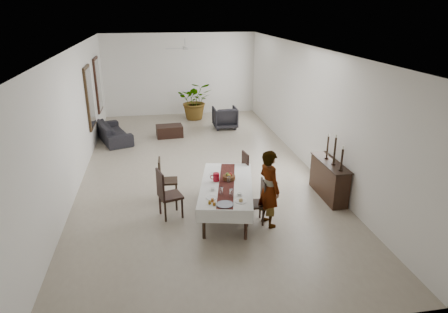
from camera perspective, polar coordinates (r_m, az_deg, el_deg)
floor at (r=10.92m, az=-3.74°, el=-1.70°), size 6.00×12.00×0.00m
ceiling at (r=10.14m, az=-4.17°, el=15.27°), size 6.00×12.00×0.02m
wall_back at (r=16.28m, az=-6.30°, el=11.56°), size 6.00×0.02×3.20m
wall_front at (r=4.89m, az=3.91°, el=-10.76°), size 6.00×0.02×3.20m
wall_left at (r=10.55m, az=-20.44°, el=5.39°), size 0.02×12.00×3.20m
wall_right at (r=11.12m, az=11.72°, el=7.01°), size 0.02×12.00×3.20m
dining_table_top at (r=8.34m, az=0.36°, el=-4.13°), size 1.33×2.29×0.04m
table_leg_fl at (r=7.61m, az=-2.90°, el=-9.60°), size 0.07×0.07×0.63m
table_leg_fr at (r=7.59m, az=3.12°, el=-9.71°), size 0.07×0.07×0.63m
table_leg_bl at (r=9.43m, az=-1.84°, el=-3.34°), size 0.07×0.07×0.63m
table_leg_br at (r=9.41m, az=2.96°, el=-3.41°), size 0.07×0.07×0.63m
tablecloth_top at (r=8.33m, az=0.37°, el=-3.96°), size 1.52×2.48×0.01m
tablecloth_drape_left at (r=8.41m, az=-3.21°, el=-4.70°), size 0.50×2.26×0.27m
tablecloth_drape_right at (r=8.39m, az=3.95°, el=-4.81°), size 0.50×2.26×0.27m
tablecloth_drape_near at (r=7.36m, az=0.07°, el=-8.61°), size 1.03×0.23×0.27m
tablecloth_drape_far at (r=9.43m, az=0.59°, el=-1.77°), size 1.03×0.23×0.27m
table_runner at (r=8.33m, az=0.37°, el=-3.92°), size 0.78×2.25×0.00m
red_pitcher at (r=8.42m, az=-1.13°, el=-2.97°), size 0.16×0.16×0.18m
pitcher_handle at (r=8.43m, az=-1.64°, el=-2.96°), size 0.11×0.04×0.11m
wine_glass_near at (r=7.77m, az=1.02°, el=-5.22°), size 0.06×0.06×0.15m
wine_glass_mid at (r=7.85m, az=-0.41°, el=-4.91°), size 0.06×0.06×0.15m
wine_glass_far at (r=8.33m, az=0.68°, el=-3.33°), size 0.06×0.06×0.15m
teacup_right at (r=7.83m, az=2.21°, el=-5.41°), size 0.08×0.08×0.05m
saucer_right at (r=7.84m, az=2.21°, el=-5.55°), size 0.13×0.13×0.01m
teacup_left at (r=8.04m, az=-1.62°, el=-4.65°), size 0.08×0.08×0.05m
saucer_left at (r=8.05m, az=-1.62°, el=-4.79°), size 0.13×0.13×0.01m
plate_near_right at (r=7.60m, az=2.41°, el=-6.44°), size 0.21×0.21×0.01m
bread_near_right at (r=7.58m, az=2.41°, el=-6.28°), size 0.08×0.08×0.08m
plate_near_left at (r=7.73m, az=-1.80°, el=-5.92°), size 0.21×0.21×0.01m
plate_far_left at (r=8.79m, az=-1.40°, el=-2.52°), size 0.21×0.21×0.01m
serving_tray at (r=7.48m, az=0.13°, el=-6.86°), size 0.32×0.32×0.02m
jam_jar_a at (r=7.45m, az=-1.40°, el=-6.76°), size 0.06×0.06×0.07m
jam_jar_b at (r=7.51m, az=-2.06°, el=-6.56°), size 0.06×0.06×0.07m
jam_jar_c at (r=7.58m, az=-1.67°, el=-6.26°), size 0.06×0.06×0.07m
fruit_basket at (r=8.51m, az=0.72°, el=-3.03°), size 0.27×0.27×0.09m
fruit_red at (r=8.50m, az=0.90°, el=-2.57°), size 0.08×0.08×0.08m
fruit_green at (r=8.51m, az=0.48°, el=-2.54°), size 0.07×0.07×0.07m
fruit_yellow at (r=8.44m, az=0.71°, el=-2.74°), size 0.08×0.08×0.08m
chair_right_near_seat at (r=8.12m, az=4.32°, el=-6.81°), size 0.41×0.41×0.04m
chair_right_near_leg_fl at (r=8.12m, az=5.59°, el=-8.61°), size 0.04×0.04×0.38m
chair_right_near_leg_fr at (r=8.39m, az=5.17°, el=-7.55°), size 0.04×0.04×0.38m
chair_right_near_leg_bl at (r=8.06m, az=3.35°, el=-8.75°), size 0.04×0.04×0.38m
chair_right_near_leg_br at (r=8.34m, az=3.00°, el=-7.68°), size 0.04×0.04×0.38m
chair_right_near_back at (r=8.04m, az=5.61°, el=-5.06°), size 0.06×0.39×0.49m
chair_right_far_seat at (r=9.48m, az=2.01°, el=-2.53°), size 0.45×0.45×0.04m
chair_right_far_leg_fl at (r=9.49m, az=3.25°, el=-3.98°), size 0.04×0.04×0.39m
chair_right_far_leg_fr at (r=9.76m, az=2.56°, el=-3.23°), size 0.04×0.04×0.39m
chair_right_far_leg_bl at (r=9.38m, az=1.41°, el=-4.25°), size 0.04×0.04×0.39m
chair_right_far_leg_br at (r=9.66m, az=0.76°, el=-3.48°), size 0.04×0.04×0.39m
chair_right_far_back at (r=9.44m, az=3.05°, el=-0.88°), size 0.09×0.40×0.50m
chair_left_near_seat at (r=8.38m, az=-7.65°, el=-5.59°), size 0.55×0.55×0.05m
chair_left_near_leg_fl at (r=8.60m, az=-9.12°, el=-6.79°), size 0.06×0.06×0.44m
chair_left_near_leg_fr at (r=8.29m, az=-8.37°, el=-7.85°), size 0.06×0.06×0.44m
chair_left_near_leg_bl at (r=8.69m, az=-6.82°, el=-6.34°), size 0.06×0.06×0.44m
chair_left_near_leg_br at (r=8.39m, az=-5.98°, el=-7.37°), size 0.06×0.06×0.44m
chair_left_near_back at (r=8.20m, az=-9.10°, el=-3.94°), size 0.16×0.44×0.57m
chair_left_far_seat at (r=9.17m, az=-7.93°, el=-3.49°), size 0.43×0.43×0.05m
chair_left_far_leg_fl at (r=9.42m, az=-8.87°, el=-4.36°), size 0.04×0.04×0.40m
chair_left_far_leg_fr at (r=9.12m, az=-8.93°, el=-5.25°), size 0.04×0.04×0.40m
chair_left_far_leg_bl at (r=9.41m, az=-6.83°, el=-4.29°), size 0.04×0.04×0.40m
chair_left_far_leg_br at (r=9.10m, az=-6.82°, el=-5.17°), size 0.04×0.04×0.40m
chair_left_far_back at (r=9.06m, az=-9.19°, el=-1.93°), size 0.06×0.41×0.52m
woman at (r=7.91m, az=6.45°, el=-4.56°), size 0.54×0.67×1.59m
sideboard_body at (r=9.48m, az=14.76°, el=-3.26°), size 0.37×1.38×0.83m
sideboard_top at (r=9.32m, az=15.00°, el=-0.86°), size 0.40×1.43×0.03m
candlestick_near_base at (r=8.89m, az=16.33°, el=-1.86°), size 0.09×0.09×0.03m
candlestick_near_shaft at (r=8.80m, az=16.49°, el=-0.40°), size 0.05×0.05×0.46m
candlestick_near_candle at (r=8.71m, az=16.66°, el=1.23°), size 0.03×0.03×0.07m
candlestick_mid_base at (r=9.19m, az=15.36°, el=-1.01°), size 0.09×0.09×0.03m
candlestick_mid_shaft at (r=9.09m, az=15.54°, el=0.82°), size 0.05×0.05×0.60m
candlestick_mid_candle at (r=8.98m, az=15.75°, el=2.83°), size 0.03×0.03×0.07m
candlestick_far_base at (r=9.50m, az=14.45°, el=-0.20°), size 0.09×0.09×0.03m
candlestick_far_shaft at (r=9.41m, az=14.59°, el=1.31°), size 0.05×0.05×0.50m
candlestick_far_candle at (r=9.32m, az=14.75°, el=2.99°), size 0.03×0.03×0.07m
sofa at (r=13.60m, az=-15.55°, el=3.45°), size 1.40×2.16×0.59m
armchair at (r=14.45m, az=0.13°, el=5.60°), size 0.83×0.86×0.77m
coffee_table at (r=13.63m, az=-7.79°, el=3.62°), size 0.91×0.64×0.39m
potted_plant at (r=15.62m, az=-4.10°, el=7.99°), size 1.43×1.28×1.46m
mirror_frame_near at (r=12.65m, az=-18.65°, el=7.99°), size 0.06×1.05×1.85m
mirror_glass_near at (r=12.65m, az=-18.49°, el=8.00°), size 0.01×0.90×1.70m
mirror_frame_far at (r=14.69m, az=-17.57°, el=9.75°), size 0.06×1.05×1.85m
mirror_glass_far at (r=14.69m, az=-17.43°, el=9.76°), size 0.01×0.90×1.70m
fan_rod at (r=13.13m, az=-5.60°, el=16.01°), size 0.04×0.04×0.20m
fan_hub at (r=13.15m, az=-5.57°, el=15.14°), size 0.16×0.16×0.08m
fan_blade_n at (r=13.49m, az=-5.69°, el=15.28°), size 0.10×0.55×0.01m
fan_blade_s at (r=12.80m, az=-5.43°, el=15.00°), size 0.10×0.55×0.01m
fan_blade_e at (r=13.18m, az=-3.99°, el=15.20°), size 0.55×0.10×0.01m
fan_blade_w at (r=13.12m, az=-7.14°, el=15.07°), size 0.55×0.10×0.01m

